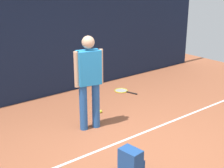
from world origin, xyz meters
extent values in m
plane|color=#9E5638|center=(0.00, 0.00, 0.00)|extent=(12.00, 12.00, 0.00)
cube|color=#141E38|center=(0.00, 3.00, 1.34)|extent=(10.00, 0.10, 2.68)
cube|color=white|center=(0.00, 0.25, 0.00)|extent=(9.00, 0.05, 0.00)
cylinder|color=#2659A5|center=(-0.15, 1.03, 0.42)|extent=(0.14, 0.14, 0.85)
cylinder|color=#2659A5|center=(0.08, 0.97, 0.42)|extent=(0.14, 0.14, 0.85)
cube|color=#268CD8|center=(-0.04, 1.00, 1.15)|extent=(0.44, 0.31, 0.60)
sphere|color=#D8A884|center=(-0.04, 1.00, 1.59)|extent=(0.22, 0.22, 0.22)
cylinder|color=#D8A884|center=(-0.25, 1.05, 1.14)|extent=(0.09, 0.09, 0.62)
cylinder|color=#D8A884|center=(0.18, 0.95, 1.14)|extent=(0.09, 0.09, 0.62)
cylinder|color=black|center=(1.76, 1.87, 0.01)|extent=(0.12, 0.30, 0.03)
torus|color=gold|center=(1.68, 2.16, 0.01)|extent=(0.40, 0.40, 0.02)
cylinder|color=#B2B2B2|center=(1.68, 2.16, 0.01)|extent=(0.34, 0.34, 0.00)
cube|color=#1E478C|center=(-0.48, -0.61, 0.22)|extent=(0.24, 0.32, 0.44)
cube|color=navy|center=(-0.34, -0.60, 0.14)|extent=(0.11, 0.23, 0.20)
sphere|color=#CCE033|center=(0.51, 1.42, 0.03)|extent=(0.07, 0.07, 0.07)
camera|label=1|loc=(-3.04, -3.43, 2.66)|focal=51.60mm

